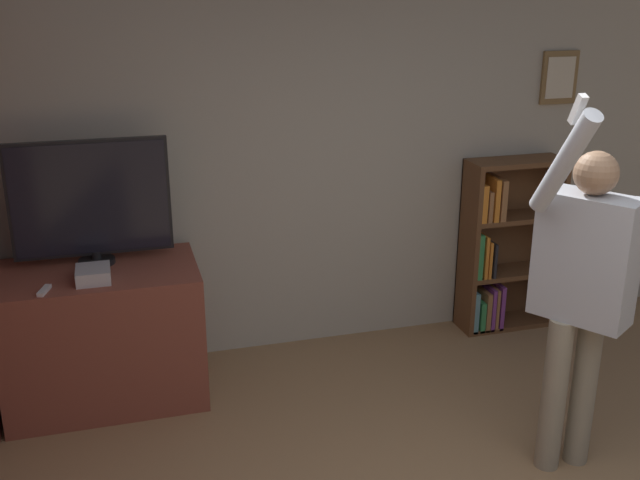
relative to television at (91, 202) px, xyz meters
name	(u,v)px	position (x,y,z in m)	size (l,w,h in m)	color
wall_back	(321,158)	(1.53, 0.33, 0.10)	(6.28, 0.09, 2.70)	#B2AD9E
tv_ledge	(104,335)	(0.00, -0.12, -0.82)	(1.18, 0.72, 0.86)	brown
television	(91,202)	(0.00, 0.00, 0.00)	(0.94, 0.22, 0.77)	black
game_console	(93,274)	(-0.02, -0.29, -0.36)	(0.19, 0.22, 0.08)	silver
remote_loose	(44,290)	(-0.28, -0.39, -0.38)	(0.07, 0.14, 0.02)	white
bookshelf	(500,250)	(2.86, 0.15, -0.64)	(0.72, 0.28, 1.29)	brown
person	(583,283)	(2.37, -1.52, -0.19)	(0.62, 0.59, 2.05)	gray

